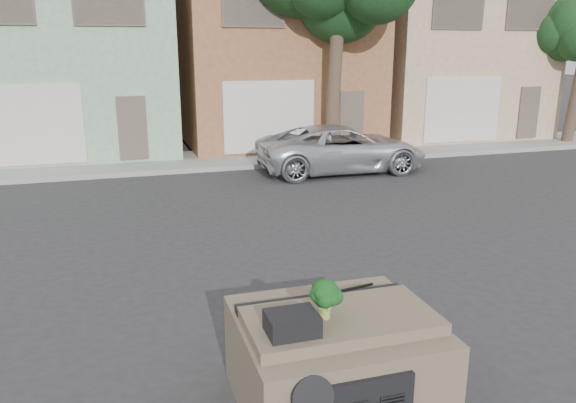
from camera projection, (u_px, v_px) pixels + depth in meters
name	position (u px, v px, depth m)	size (l,w,h in m)	color
ground_plane	(263.00, 292.00, 8.84)	(120.00, 120.00, 0.00)	#303033
sidewalk	(183.00, 162.00, 18.50)	(40.00, 3.00, 0.15)	gray
townhouse_mint	(67.00, 46.00, 20.21)	(7.20, 8.20, 7.55)	#8BB68E
townhouse_tan	(268.00, 46.00, 22.33)	(7.20, 8.20, 7.55)	#965F3D
townhouse_beige	(434.00, 46.00, 24.44)	(7.20, 8.20, 7.55)	tan
silver_pickup	(341.00, 172.00, 17.38)	(2.39, 5.19, 1.44)	silver
tree_near	(335.00, 30.00, 18.15)	(4.40, 4.00, 8.50)	#173919
car_dashboard	(334.00, 357.00, 5.92)	(2.00, 1.80, 1.12)	brown
instrument_hump	(292.00, 323.00, 5.26)	(0.48, 0.38, 0.20)	black
wiper_arm	(346.00, 290.00, 6.20)	(0.70, 0.03, 0.02)	black
broccoli	(325.00, 299.00, 5.52)	(0.34, 0.34, 0.42)	#0F3912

